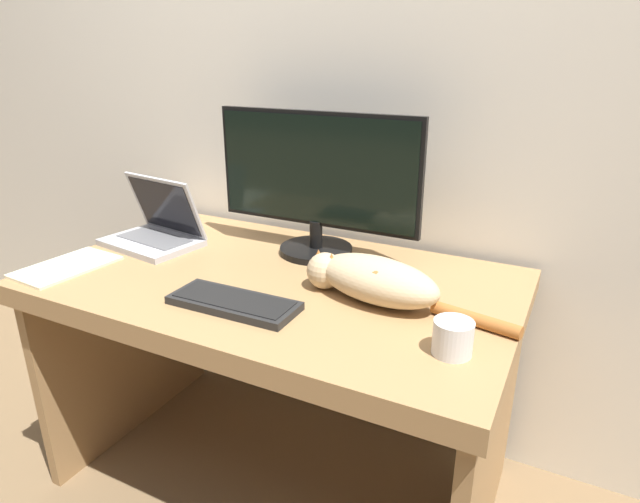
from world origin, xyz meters
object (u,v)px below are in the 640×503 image
(cat, at_px, (373,279))
(coffee_mug, at_px, (453,338))
(monitor, at_px, (316,183))
(laptop, at_px, (156,231))
(external_keyboard, at_px, (234,303))

(cat, distance_m, coffee_mug, 0.30)
(monitor, relative_size, cat, 1.17)
(laptop, xyz_separation_m, external_keyboard, (0.50, -0.27, -0.03))
(monitor, distance_m, cat, 0.41)
(coffee_mug, bearing_deg, monitor, 142.65)
(cat, bearing_deg, laptop, -173.74)
(monitor, bearing_deg, cat, -39.62)
(laptop, relative_size, external_keyboard, 1.00)
(monitor, xyz_separation_m, coffee_mug, (0.53, -0.40, -0.19))
(external_keyboard, height_order, cat, cat)
(monitor, xyz_separation_m, external_keyboard, (-0.01, -0.43, -0.21))
(external_keyboard, bearing_deg, cat, 33.21)
(laptop, bearing_deg, monitor, 26.50)
(laptop, height_order, cat, laptop)
(monitor, relative_size, laptop, 2.00)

